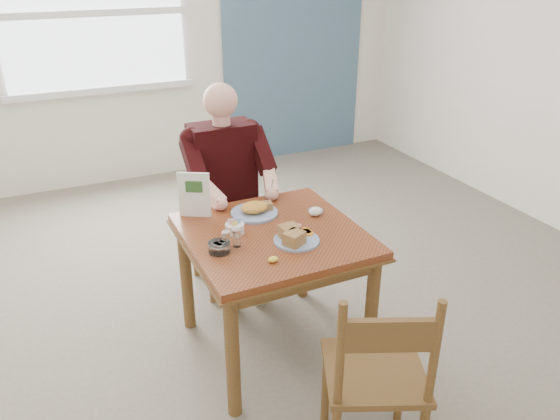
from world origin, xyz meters
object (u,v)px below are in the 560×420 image
table (273,250)px  far_plate (255,210)px  near_plate (294,237)px  diner (227,176)px  chair_far (224,218)px  chair_near (376,377)px

table → far_plate: (-0.00, 0.24, 0.14)m
near_plate → diner: bearing=93.5°
near_plate → far_plate: 0.39m
table → far_plate: size_ratio=3.09×
table → far_plate: far_plate is taller
chair_far → near_plate: (0.05, -0.94, 0.30)m
table → near_plate: near_plate is taller
chair_far → table: bearing=-90.0°
diner → far_plate: size_ratio=4.66×
table → chair_near: bearing=-86.0°
table → chair_far: size_ratio=0.97×
chair_near → far_plate: (-0.07, 1.14, 0.30)m
chair_far → near_plate: 0.99m
table → diner: (0.00, 0.71, 0.17)m
chair_near → near_plate: chair_near is taller
diner → far_plate: 0.47m
diner → far_plate: diner is taller
near_plate → far_plate: near_plate is taller
table → far_plate: 0.28m
chair_near → near_plate: (-0.01, 0.76, 0.30)m
far_plate → table: bearing=-89.5°
chair_far → near_plate: size_ratio=3.18×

